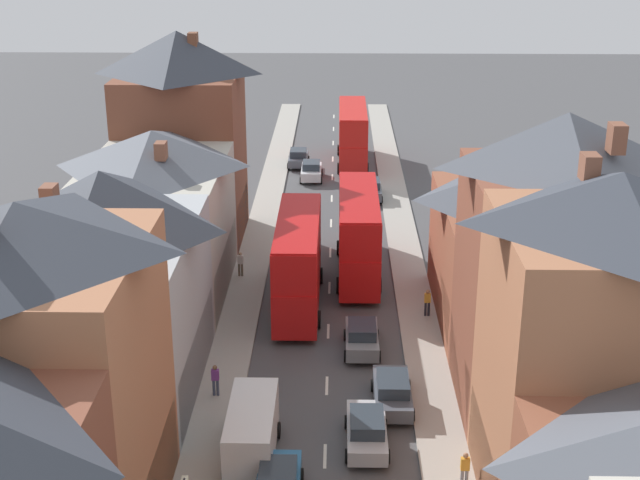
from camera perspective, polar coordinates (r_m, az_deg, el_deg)
pavement_left at (r=57.19m, az=-4.49°, el=-2.16°), size 2.20×104.00×0.14m
pavement_right at (r=57.11m, az=5.75°, el=-2.24°), size 2.20×104.00×0.14m
centre_line_dashes at (r=55.11m, az=0.61°, el=-3.08°), size 0.14×97.80×0.01m
terrace_row_left at (r=37.67m, az=-15.42°, el=-5.31°), size 8.00×60.81×14.49m
terrace_row_right at (r=32.44m, az=18.80°, el=-10.81°), size 8.00×51.66×14.00m
double_decker_bus_lead at (r=56.21m, az=2.47°, el=0.48°), size 2.74×10.80×5.30m
double_decker_bus_mid_street at (r=51.72m, az=-1.42°, el=-1.34°), size 2.74×10.80×5.30m
double_decker_bus_far_approaching at (r=80.92m, az=2.10°, el=6.76°), size 2.74×10.80×5.30m
car_near_blue at (r=76.71m, az=-0.56°, el=4.47°), size 1.90×3.88×1.66m
car_parked_left_a at (r=42.46m, az=4.66°, el=-9.61°), size 1.90×4.26×1.60m
car_mid_black at (r=71.72m, az=3.24°, el=3.28°), size 1.90×3.98×1.66m
car_mid_white at (r=80.91m, az=-1.39°, el=5.30°), size 1.90×3.87×1.59m
car_far_grey at (r=39.57m, az=3.01°, el=-12.03°), size 1.90×4.28×1.59m
car_parked_right_b at (r=47.25m, az=2.70°, el=-6.22°), size 1.90×3.97×1.65m
delivery_van at (r=38.61m, az=-4.39°, el=-12.03°), size 2.20×5.20×2.41m
pedestrian_mid_left at (r=37.21m, az=9.26°, el=-14.22°), size 0.36×0.22×1.61m
pedestrian_mid_right at (r=43.16m, az=-6.71°, el=-8.81°), size 0.36×0.22×1.61m
pedestrian_far_left at (r=51.15m, az=6.89°, el=-3.92°), size 0.36×0.22×1.61m
pedestrian_far_right at (r=56.39m, az=-5.12°, el=-1.46°), size 0.36×0.22×1.61m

